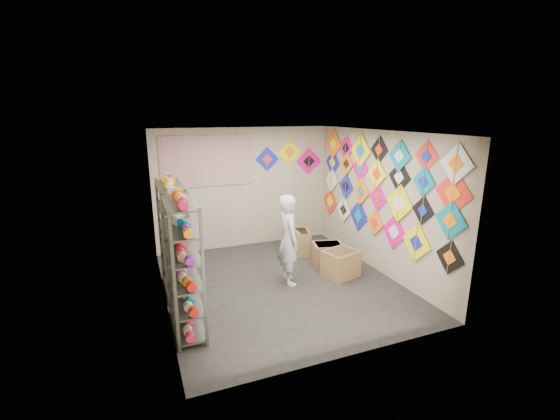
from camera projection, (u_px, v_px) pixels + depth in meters
name	position (u px, v px, depth m)	size (l,w,h in m)	color
ground	(281.00, 284.00, 6.78)	(4.50, 4.50, 0.00)	black
room_walls	(281.00, 195.00, 6.37)	(4.50, 4.50, 4.50)	tan
shelf_rack_front	(184.00, 267.00, 5.15)	(0.40, 1.10, 1.90)	#4C5147
shelf_rack_back	(173.00, 238.00, 6.32)	(0.40, 1.10, 1.90)	#4C5147
string_spools	(178.00, 245.00, 5.71)	(0.12, 2.36, 0.12)	#FF1D59
kite_wall_display	(377.00, 187.00, 7.10)	(0.06, 4.30, 2.08)	black
back_wall_kites	(291.00, 158.00, 8.70)	(1.66, 0.02, 0.85)	#1420B6
poster	(208.00, 161.00, 8.00)	(2.00, 0.01, 1.10)	#7A4AA1
shopkeeper	(289.00, 240.00, 6.65)	(0.45, 0.63, 1.64)	silver
carton_a	(341.00, 264.00, 7.05)	(0.60, 0.50, 0.50)	olive
carton_b	(328.00, 255.00, 7.52)	(0.57, 0.47, 0.47)	olive
carton_c	(297.00, 242.00, 8.18)	(0.53, 0.59, 0.51)	olive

